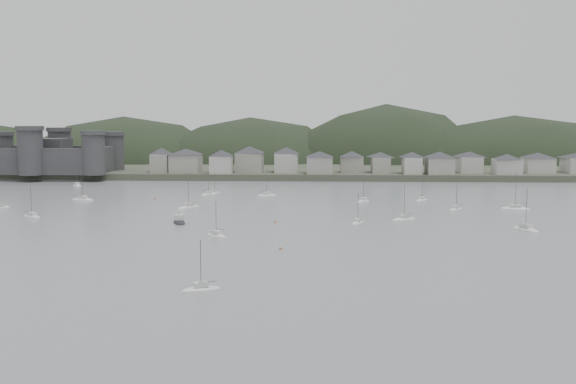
{
  "coord_description": "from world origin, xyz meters",
  "views": [
    {
      "loc": [
        8.52,
        -110.36,
        27.15
      ],
      "look_at": [
        0.0,
        75.0,
        6.0
      ],
      "focal_mm": 38.86,
      "sensor_mm": 36.0,
      "label": 1
    }
  ],
  "objects": [
    {
      "name": "sailboat_lead",
      "position": [
        -29.93,
        122.0,
        0.19
      ],
      "size": [
        5.01,
        6.28,
        8.51
      ],
      "rotation": [
        0.0,
        0.0,
        5.71
      ],
      "color": "silver",
      "rests_on": "ground"
    },
    {
      "name": "far_shore_land",
      "position": [
        0.0,
        295.0,
        1.5
      ],
      "size": [
        900.0,
        250.0,
        3.0
      ],
      "primitive_type": "cube",
      "color": "#383D2D",
      "rests_on": "ground"
    },
    {
      "name": "ground",
      "position": [
        0.0,
        0.0,
        0.0
      ],
      "size": [
        900.0,
        900.0,
        0.0
      ],
      "primitive_type": "plane",
      "color": "slate",
      "rests_on": "ground"
    },
    {
      "name": "waterfront_town",
      "position": [
        50.59,
        183.34,
        8.66
      ],
      "size": [
        451.48,
        28.46,
        12.92
      ],
      "color": "gray",
      "rests_on": "far_shore_land"
    },
    {
      "name": "moored_fleet",
      "position": [
        -16.17,
        63.24,
        0.18
      ],
      "size": [
        249.11,
        172.57,
        13.52
      ],
      "color": "silver",
      "rests_on": "ground"
    },
    {
      "name": "forested_ridge",
      "position": [
        4.83,
        269.4,
        -11.28
      ],
      "size": [
        851.55,
        103.94,
        102.57
      ],
      "color": "black",
      "rests_on": "ground"
    },
    {
      "name": "motor_launch_far",
      "position": [
        -28.17,
        52.83,
        0.29
      ],
      "size": [
        5.62,
        8.59,
        3.93
      ],
      "rotation": [
        0.0,
        0.0,
        3.51
      ],
      "color": "black",
      "rests_on": "ground"
    },
    {
      "name": "castle",
      "position": [
        -120.0,
        179.8,
        10.96
      ],
      "size": [
        66.0,
        43.0,
        20.0
      ],
      "color": "#353638",
      "rests_on": "far_shore_land"
    },
    {
      "name": "mooring_buoys",
      "position": [
        -7.38,
        69.81,
        0.15
      ],
      "size": [
        165.6,
        93.54,
        0.7
      ],
      "color": "#BC6C3E",
      "rests_on": "ground"
    }
  ]
}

